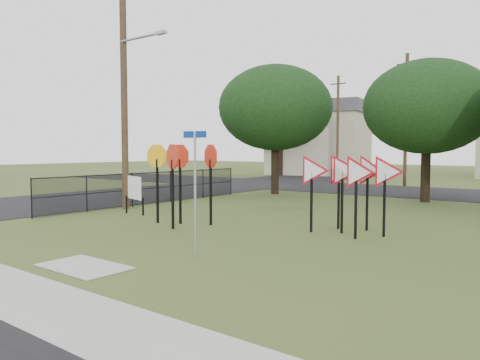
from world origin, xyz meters
name	(u,v)px	position (x,y,z in m)	size (l,w,h in m)	color
ground	(166,248)	(0.00, 0.00, 0.00)	(140.00, 140.00, 0.00)	#374A1B
street_left	(151,193)	(-12.00, 10.00, 0.01)	(8.00, 50.00, 0.02)	black
street_far	(415,192)	(0.00, 20.00, 0.01)	(60.00, 8.00, 0.02)	black
curb_pad	(84,267)	(0.00, -2.40, 0.01)	(2.00, 1.20, 0.02)	#9F9E96
street_name_sign	(195,185)	(1.24, -0.23, 1.70)	(0.60, 0.15, 2.95)	gray
stop_sign_cluster	(180,165)	(-2.35, 2.84, 2.00)	(2.57, 1.62, 2.72)	black
yield_sign_cluster	(350,174)	(2.75, 4.89, 1.78)	(3.04, 1.73, 2.42)	black
info_board	(134,189)	(-5.62, 3.59, 0.99)	(1.15, 0.37, 1.48)	black
utility_pole_main	(125,85)	(-7.24, 4.50, 5.21)	(3.55, 0.33, 10.00)	#4C3823
far_pole_a	(406,119)	(-2.00, 24.00, 4.60)	(1.40, 0.24, 9.00)	#4C3823
far_pole_c	(338,126)	(-10.00, 30.00, 4.60)	(1.40, 0.24, 9.00)	#4C3823
fence_run	(152,187)	(-7.60, 6.25, 0.78)	(0.05, 11.55, 1.50)	black
house_left	(319,138)	(-14.00, 34.00, 3.65)	(10.58, 8.88, 7.20)	#B7B193
tree_near_left	(275,108)	(-6.00, 14.00, 4.86)	(6.40, 6.40, 7.27)	black
tree_near_mid	(427,107)	(2.00, 15.00, 4.54)	(6.00, 6.00, 6.80)	black
tree_far_left	(281,122)	(-16.00, 30.00, 5.17)	(6.80, 6.80, 7.73)	black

